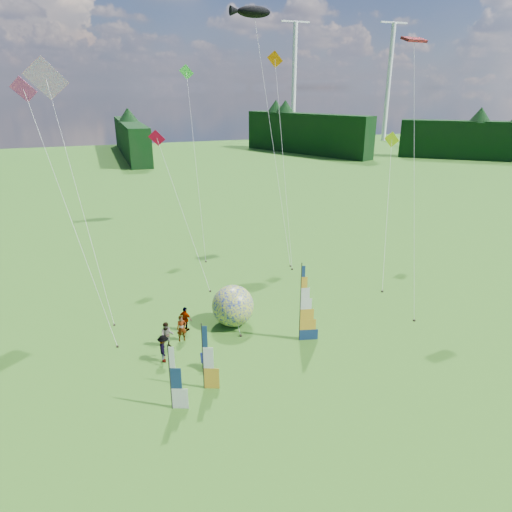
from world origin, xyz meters
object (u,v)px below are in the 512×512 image
object	(u,v)px
spectator_d	(185,319)
camp_chair	(207,362)
side_banner_far	(170,378)
spectator_b	(167,335)
spectator_a	(182,328)
spectator_c	(164,349)
kite_whale	(272,126)
side_banner_left	(203,358)
feather_banner_main	(300,304)
bol_inflatable	(233,306)

from	to	relation	value
spectator_d	camp_chair	bearing A→B (deg)	142.36
side_banner_far	spectator_b	size ratio (longest dim) A/B	2.12
side_banner_far	spectator_b	distance (m)	5.55
spectator_a	spectator_c	distance (m)	2.28
spectator_c	kite_whale	size ratio (longest dim) A/B	0.07
spectator_a	spectator_c	world-z (taller)	spectator_a
spectator_a	kite_whale	xyz separation A→B (m)	(11.01, 13.82, 10.19)
side_banner_left	spectator_d	size ratio (longest dim) A/B	2.24
side_banner_left	spectator_b	bearing A→B (deg)	125.34
spectator_a	kite_whale	bearing A→B (deg)	52.58
side_banner_far	camp_chair	bearing A→B (deg)	68.59
spectator_c	feather_banner_main	bearing A→B (deg)	-87.40
side_banner_left	spectator_c	size ratio (longest dim) A/B	2.23
spectator_b	camp_chair	size ratio (longest dim) A/B	1.63
camp_chair	bol_inflatable	bearing A→B (deg)	43.22
side_banner_left	spectator_a	world-z (taller)	side_banner_left
feather_banner_main	spectator_c	size ratio (longest dim) A/B	3.01
feather_banner_main	side_banner_left	size ratio (longest dim) A/B	1.35
kite_whale	feather_banner_main	bearing A→B (deg)	-90.63
feather_banner_main	camp_chair	world-z (taller)	feather_banner_main
bol_inflatable	spectator_d	world-z (taller)	bol_inflatable
side_banner_far	kite_whale	distance (m)	25.20
side_banner_left	spectator_c	world-z (taller)	side_banner_left
spectator_c	camp_chair	size ratio (longest dim) A/B	1.65
side_banner_far	spectator_c	size ratio (longest dim) A/B	2.10
side_banner_left	side_banner_far	world-z (taller)	side_banner_left
spectator_a	side_banner_far	bearing A→B (deg)	-104.34
feather_banner_main	spectator_a	distance (m)	7.07
camp_chair	spectator_d	bearing A→B (deg)	78.84
bol_inflatable	spectator_d	distance (m)	3.00
feather_banner_main	kite_whale	size ratio (longest dim) A/B	0.22
feather_banner_main	spectator_d	distance (m)	7.12
side_banner_left	side_banner_far	size ratio (longest dim) A/B	1.06
side_banner_far	spectator_a	bearing A→B (deg)	95.97
spectator_d	kite_whale	xyz separation A→B (m)	(10.56, 12.72, 10.20)
spectator_b	spectator_a	bearing A→B (deg)	35.46
spectator_b	spectator_d	size ratio (longest dim) A/B	1.00
side_banner_far	spectator_a	distance (m)	6.16
bol_inflatable	spectator_b	distance (m)	4.54
feather_banner_main	side_banner_left	bearing A→B (deg)	-144.52
side_banner_far	spectator_d	distance (m)	7.33
spectator_d	side_banner_left	bearing A→B (deg)	136.42
kite_whale	spectator_a	bearing A→B (deg)	-113.53
spectator_d	camp_chair	size ratio (longest dim) A/B	1.64
feather_banner_main	spectator_d	world-z (taller)	feather_banner_main
side_banner_far	spectator_d	xyz separation A→B (m)	(2.07, 6.98, -0.86)
feather_banner_main	spectator_b	distance (m)	7.82
spectator_c	spectator_d	world-z (taller)	spectator_c
feather_banner_main	spectator_b	bearing A→B (deg)	179.11
side_banner_far	bol_inflatable	xyz separation A→B (m)	(5.02, 6.71, -0.34)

